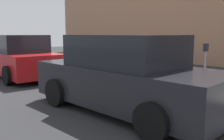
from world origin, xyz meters
name	(u,v)px	position (x,y,z in m)	size (l,w,h in m)	color
ground_plane	(77,76)	(0.00, 0.00, 0.00)	(40.00, 40.00, 0.00)	#28282B
sidewalk_curb	(122,68)	(0.00, -2.50, 0.07)	(18.00, 5.00, 0.14)	gray
suitcase_maroon_0	(161,72)	(-3.52, -0.79, 0.49)	(0.35, 0.25, 0.98)	maroon
suitcase_red_1	(147,72)	(-3.03, -0.71, 0.44)	(0.38, 0.21, 0.91)	red
suitcase_black_2	(136,70)	(-2.49, -0.75, 0.44)	(0.44, 0.23, 0.93)	black
suitcase_silver_3	(127,68)	(-1.97, -0.84, 0.44)	(0.36, 0.23, 0.89)	#9EA0A8
suitcase_navy_4	(115,66)	(-1.41, -0.78, 0.47)	(0.50, 0.27, 0.89)	navy
suitcase_teal_5	(107,65)	(-0.82, -0.85, 0.46)	(0.42, 0.22, 0.96)	#0F606B
fire_hydrant	(92,60)	(0.06, -0.78, 0.56)	(0.39, 0.21, 0.80)	red
bollard_post	(81,61)	(0.58, -0.63, 0.52)	(0.11, 0.11, 0.77)	brown
parking_meter	(205,59)	(-4.83, -1.03, 0.97)	(0.12, 0.09, 1.27)	slate
parked_car_charcoal_0	(125,76)	(-4.48, 1.75, 0.77)	(4.52, 2.14, 1.65)	black
parked_car_red_1	(20,58)	(1.27, 1.75, 0.76)	(4.31, 2.10, 1.62)	#AD1619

